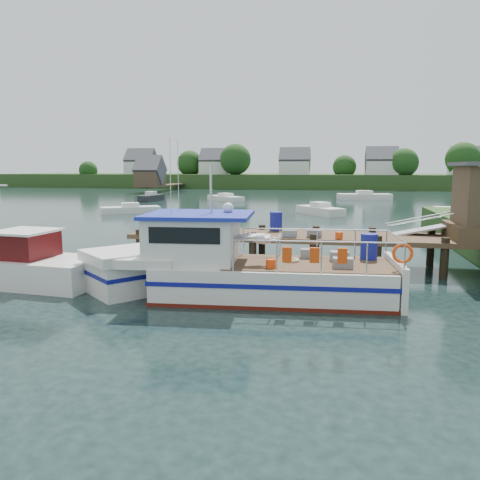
% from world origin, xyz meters
% --- Properties ---
extents(ground_plane, '(160.00, 160.00, 0.00)m').
position_xyz_m(ground_plane, '(0.00, 0.00, 0.00)').
color(ground_plane, black).
extents(far_shore, '(140.00, 42.55, 9.22)m').
position_xyz_m(far_shore, '(0.01, 82.37, 2.10)').
color(far_shore, '#28451C').
rests_on(far_shore, ground).
extents(dock, '(16.60, 3.00, 4.78)m').
position_xyz_m(dock, '(6.51, 0.01, 2.24)').
color(dock, '#4C3624').
rests_on(dock, ground).
extents(lobster_boat, '(10.96, 3.86, 5.20)m').
position_xyz_m(lobster_boat, '(-0.47, -5.34, 0.94)').
color(lobster_boat, silver).
rests_on(lobster_boat, ground).
extents(work_boat, '(7.97, 2.97, 4.17)m').
position_xyz_m(work_boat, '(-9.15, -5.10, 0.66)').
color(work_boat, silver).
rests_on(work_boat, ground).
extents(moored_rowboat, '(3.59, 4.10, 1.19)m').
position_xyz_m(moored_rowboat, '(-6.25, 9.52, 0.44)').
color(moored_rowboat, '#4C3624').
rests_on(moored_rowboat, ground).
extents(moored_far, '(7.36, 3.43, 1.20)m').
position_xyz_m(moored_far, '(6.95, 45.47, 0.45)').
color(moored_far, silver).
rests_on(moored_far, ground).
extents(moored_a, '(5.55, 4.43, 0.99)m').
position_xyz_m(moored_a, '(-15.97, 20.99, 0.37)').
color(moored_a, silver).
rests_on(moored_a, ground).
extents(moored_b, '(4.63, 5.35, 1.18)m').
position_xyz_m(moored_b, '(1.62, 22.80, 0.44)').
color(moored_b, silver).
rests_on(moored_b, ground).
extents(moored_c, '(6.35, 2.86, 0.97)m').
position_xyz_m(moored_c, '(15.31, 26.73, 0.36)').
color(moored_c, silver).
rests_on(moored_c, ground).
extents(moored_d, '(5.63, 5.55, 1.00)m').
position_xyz_m(moored_d, '(-10.91, 39.12, 0.37)').
color(moored_d, silver).
rests_on(moored_d, ground).
extents(moored_e, '(2.03, 4.65, 1.25)m').
position_xyz_m(moored_e, '(-20.23, 36.86, 0.46)').
color(moored_e, black).
rests_on(moored_e, ground).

